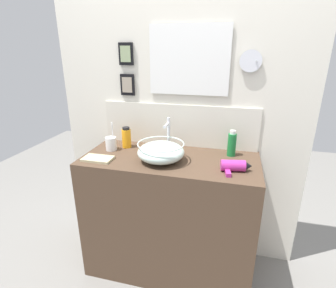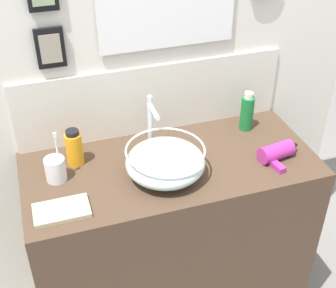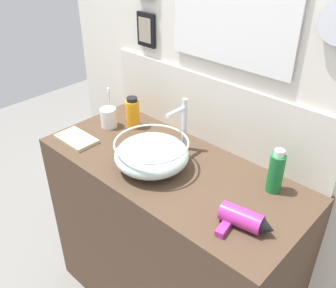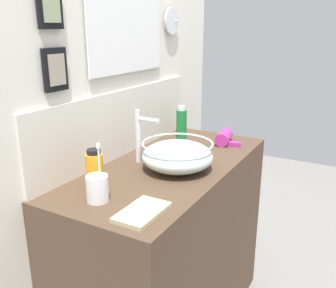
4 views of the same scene
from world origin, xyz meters
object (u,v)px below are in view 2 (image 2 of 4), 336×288
at_px(hair_drier, 279,152).
at_px(toothbrush_cup, 56,169).
at_px(hand_towel, 62,210).
at_px(shampoo_bottle, 74,148).
at_px(soap_dispenser, 247,112).
at_px(glass_bowl_sink, 165,162).
at_px(faucet, 151,120).

xyz_separation_m(hair_drier, toothbrush_cup, (-0.89, 0.14, 0.02)).
relative_size(hair_drier, hand_towel, 0.98).
height_order(hair_drier, shampoo_bottle, shampoo_bottle).
relative_size(toothbrush_cup, soap_dispenser, 1.16).
bearing_deg(glass_bowl_sink, shampoo_bottle, 149.68).
height_order(toothbrush_cup, shampoo_bottle, toothbrush_cup).
bearing_deg(glass_bowl_sink, hair_drier, -4.33).
relative_size(hair_drier, toothbrush_cup, 0.93).
xyz_separation_m(faucet, toothbrush_cup, (-0.41, -0.08, -0.09)).
bearing_deg(soap_dispenser, faucet, -177.08).
xyz_separation_m(toothbrush_cup, hand_towel, (-0.01, -0.19, -0.04)).
bearing_deg(faucet, toothbrush_cup, -168.34).
xyz_separation_m(faucet, hand_towel, (-0.42, -0.28, -0.13)).
relative_size(toothbrush_cup, shampoo_bottle, 1.35).
xyz_separation_m(soap_dispenser, hand_towel, (-0.87, -0.30, -0.08)).
xyz_separation_m(hair_drier, soap_dispenser, (-0.03, 0.25, 0.05)).
height_order(glass_bowl_sink, hair_drier, glass_bowl_sink).
xyz_separation_m(soap_dispenser, shampoo_bottle, (-0.77, -0.02, -0.01)).
xyz_separation_m(faucet, hair_drier, (0.48, -0.23, -0.11)).
xyz_separation_m(hair_drier, hand_towel, (-0.90, -0.05, -0.03)).
bearing_deg(shampoo_bottle, glass_bowl_sink, -30.32).
bearing_deg(toothbrush_cup, hand_towel, -92.09).
bearing_deg(hand_towel, toothbrush_cup, 87.91).
bearing_deg(toothbrush_cup, shampoo_bottle, 43.82).
distance_m(glass_bowl_sink, soap_dispenser, 0.50).
bearing_deg(hand_towel, glass_bowl_sink, 11.96).
relative_size(faucet, toothbrush_cup, 1.17).
distance_m(faucet, hair_drier, 0.54).
height_order(glass_bowl_sink, toothbrush_cup, toothbrush_cup).
height_order(soap_dispenser, hand_towel, soap_dispenser).
distance_m(faucet, soap_dispenser, 0.45).
distance_m(faucet, hand_towel, 0.52).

